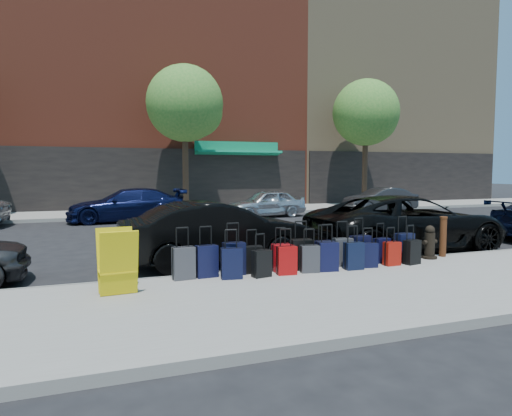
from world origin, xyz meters
name	(u,v)px	position (x,y,z in m)	size (l,w,h in m)	color
ground	(232,242)	(0.00, 0.00, 0.00)	(120.00, 120.00, 0.00)	black
sidewalk_near	(343,294)	(0.00, -6.50, 0.07)	(60.00, 4.00, 0.15)	gray
sidewalk_far	(174,212)	(0.00, 10.00, 0.07)	(60.00, 4.00, 0.15)	gray
curb_near	(294,270)	(0.00, -4.48, 0.07)	(60.00, 0.08, 0.15)	gray
curb_far	(182,216)	(0.00, 7.98, 0.07)	(60.00, 0.08, 0.15)	gray
building_center	(151,52)	(0.00, 17.99, 9.98)	(17.00, 12.85, 20.00)	maroon
building_right	(360,83)	(16.00, 17.99, 8.98)	(15.00, 12.12, 18.00)	#927B59
tree_center	(188,106)	(0.64, 9.50, 5.41)	(3.80, 3.80, 7.27)	black
tree_right	(368,115)	(11.14, 9.50, 5.41)	(3.80, 3.80, 7.27)	black
suitcase_front_0	(184,263)	(-2.44, -4.81, 0.46)	(0.43, 0.26, 0.99)	#38373C
suitcase_front_1	(207,261)	(-1.98, -4.79, 0.46)	(0.42, 0.25, 0.99)	black
suitcase_front_2	(234,259)	(-1.43, -4.78, 0.47)	(0.43, 0.24, 1.03)	black
suitcase_front_3	(253,259)	(-1.04, -4.76, 0.43)	(0.37, 0.21, 0.88)	black
suitcase_front_4	(281,257)	(-0.43, -4.80, 0.43)	(0.38, 0.21, 0.90)	#B00B12
suitcase_front_5	(301,254)	(0.02, -4.81, 0.47)	(0.45, 0.30, 1.01)	black
suitcase_front_6	(324,254)	(0.57, -4.79, 0.44)	(0.38, 0.22, 0.91)	black
suitcase_front_7	(343,252)	(1.02, -4.79, 0.45)	(0.43, 0.28, 0.97)	#38393D
suitcase_front_8	(360,250)	(1.45, -4.80, 0.47)	(0.45, 0.29, 1.02)	black
suitcase_front_9	(382,250)	(2.03, -4.76, 0.43)	(0.39, 0.25, 0.88)	black
suitcase_front_10	(404,247)	(2.57, -4.84, 0.47)	(0.45, 0.28, 1.03)	black
suitcase_back_2	(232,263)	(-1.57, -5.07, 0.44)	(0.42, 0.28, 0.94)	black
suitcase_back_3	(262,263)	(-0.99, -5.14, 0.41)	(0.39, 0.27, 0.84)	black
suitcase_back_4	(286,260)	(-0.45, -5.11, 0.43)	(0.40, 0.26, 0.91)	#9C0A0A
suitcase_back_5	(310,259)	(0.07, -5.10, 0.43)	(0.40, 0.27, 0.88)	#323236
suitcase_back_6	(328,256)	(0.47, -5.11, 0.45)	(0.43, 0.29, 0.96)	black
suitcase_back_7	(354,256)	(1.05, -5.17, 0.44)	(0.40, 0.24, 0.91)	black
suitcase_back_8	(369,255)	(1.46, -5.10, 0.41)	(0.38, 0.26, 0.84)	black
suitcase_back_9	(392,254)	(2.04, -5.11, 0.41)	(0.35, 0.21, 0.83)	#991309
suitcase_back_10	(412,252)	(2.54, -5.15, 0.42)	(0.40, 0.28, 0.86)	black
fire_hydrant	(430,243)	(3.36, -4.76, 0.51)	(0.40, 0.35, 0.78)	black
bollard	(443,236)	(3.83, -4.67, 0.64)	(0.18, 0.18, 0.96)	#38190C
display_rack	(117,262)	(-3.67, -5.43, 0.68)	(0.66, 0.71, 1.08)	#D9BE0C
car_near_1	(219,233)	(-1.24, -2.95, 0.74)	(1.56, 4.49, 1.48)	black
car_near_2	(408,223)	(4.06, -3.08, 0.76)	(2.54, 5.50, 1.53)	black
car_far_1	(127,205)	(-2.56, 6.98, 0.72)	(2.01, 4.93, 1.43)	#0D133A
car_far_2	(266,203)	(3.76, 6.79, 0.65)	(1.54, 3.82, 1.30)	silver
car_far_3	(380,200)	(10.32, 7.01, 0.65)	(1.37, 3.94, 1.30)	#323235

